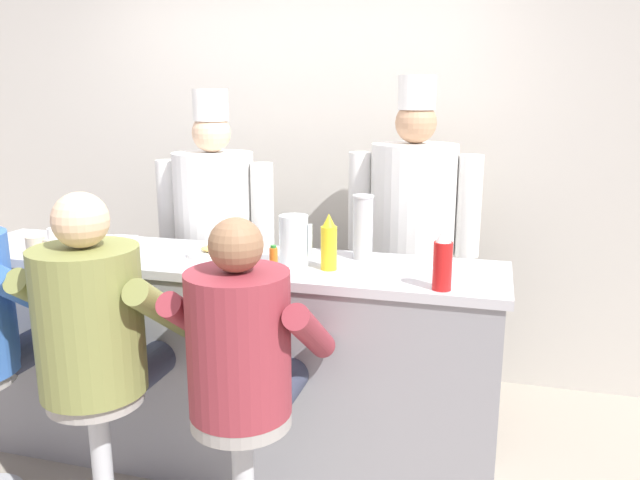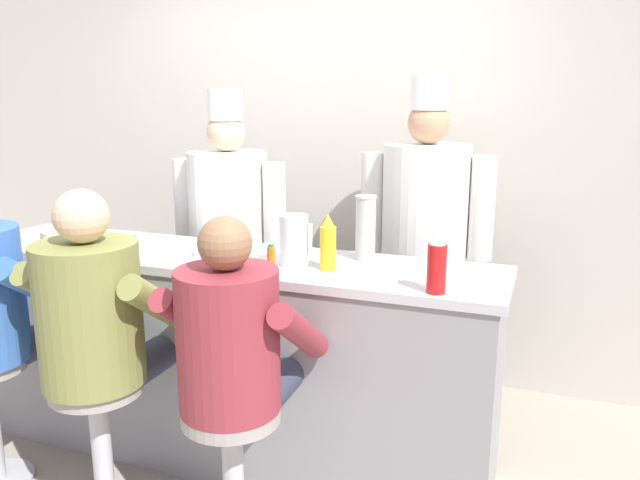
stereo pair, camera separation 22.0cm
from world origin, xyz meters
name	(u,v)px [view 2 (the right image)]	position (x,y,z in m)	size (l,w,h in m)	color
wall_back	(316,160)	(0.00, 1.55, 1.35)	(10.00, 0.06, 2.70)	beige
diner_counter	(224,356)	(0.00, 0.29, 0.51)	(2.64, 0.58, 1.03)	gray
ketchup_bottle_red	(437,263)	(1.05, 0.07, 1.14)	(0.07, 0.07, 0.25)	red
mustard_bottle_yellow	(328,244)	(0.56, 0.23, 1.14)	(0.07, 0.07, 0.24)	yellow
hot_sauce_bottle_orange	(271,260)	(0.36, 0.07, 1.09)	(0.03, 0.03, 0.13)	orange
water_pitcher_clear	(294,240)	(0.40, 0.24, 1.14)	(0.15, 0.13, 0.23)	silver
breakfast_plate	(217,250)	(-0.03, 0.31, 1.04)	(0.23, 0.23, 0.05)	white
cereal_bowl	(93,242)	(-0.65, 0.19, 1.05)	(0.13, 0.13, 0.06)	white
coffee_mug_tan	(51,240)	(-0.83, 0.10, 1.07)	(0.14, 0.09, 0.09)	beige
coffee_mug_white	(74,232)	(-0.84, 0.28, 1.07)	(0.14, 0.09, 0.09)	white
cup_stack_steel	(366,228)	(0.66, 0.45, 1.17)	(0.10, 0.10, 0.29)	#B7BABF
napkin_dispenser_chrome	(132,245)	(-0.35, 0.10, 1.09)	(0.11, 0.07, 0.12)	silver
diner_seated_olive	(97,323)	(-0.26, -0.28, 0.85)	(0.63, 0.62, 1.41)	#B2B5BA
diner_seated_maroon	(233,352)	(0.37, -0.28, 0.82)	(0.58, 0.57, 1.35)	#B2B5BA
cook_in_whites_near	(229,233)	(-0.29, 0.90, 0.98)	(0.70, 0.45, 1.79)	#232328
cook_in_whites_far	(424,233)	(0.80, 1.11, 1.02)	(0.73, 0.47, 1.86)	#232328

